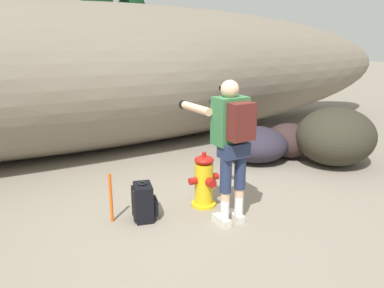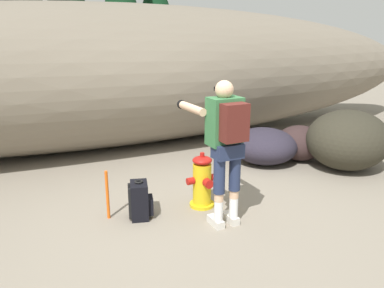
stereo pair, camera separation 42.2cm
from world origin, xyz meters
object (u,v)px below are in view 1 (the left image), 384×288
boulder_large (336,136)px  boulder_mid (289,140)px  survey_stake (111,198)px  fire_hydrant (204,182)px  utility_worker (230,135)px  spare_backpack (144,202)px  boulder_small (255,144)px

boulder_large → boulder_mid: 0.80m
survey_stake → boulder_large: bearing=1.3°
fire_hydrant → boulder_mid: 2.60m
utility_worker → spare_backpack: (-0.82, 0.56, -0.84)m
fire_hydrant → survey_stake: fire_hydrant is taller
boulder_mid → survey_stake: 3.66m
boulder_large → survey_stake: bearing=-178.7°
utility_worker → spare_backpack: bearing=55.2°
boulder_large → boulder_mid: boulder_large is taller
spare_backpack → survey_stake: survey_stake is taller
survey_stake → fire_hydrant: bearing=-8.8°
boulder_large → boulder_small: bearing=142.1°
fire_hydrant → utility_worker: bearing=-89.5°
fire_hydrant → survey_stake: (-1.17, 0.18, -0.03)m
utility_worker → boulder_small: bearing=-47.9°
fire_hydrant → boulder_mid: (2.41, 0.96, -0.02)m
utility_worker → boulder_large: utility_worker is taller
spare_backpack → boulder_mid: (3.23, 0.92, 0.09)m
utility_worker → boulder_large: size_ratio=1.21×
fire_hydrant → spare_backpack: (-0.81, 0.04, -0.11)m
boulder_mid → survey_stake: size_ratio=1.40×
boulder_mid → boulder_small: size_ratio=0.75×
boulder_small → survey_stake: 3.05m
spare_backpack → survey_stake: 0.39m
utility_worker → boulder_large: bearing=-74.7°
spare_backpack → boulder_mid: bearing=31.5°
spare_backpack → utility_worker: bearing=-18.6°
spare_backpack → boulder_small: boulder_small is taller
boulder_small → survey_stake: bearing=-162.7°
fire_hydrant → boulder_small: bearing=31.9°
fire_hydrant → boulder_large: (2.79, 0.27, 0.16)m
boulder_mid → spare_backpack: bearing=-164.2°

